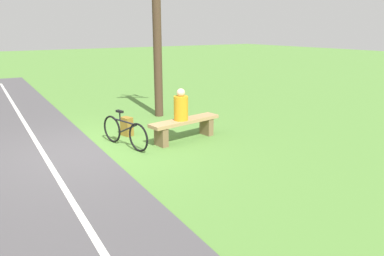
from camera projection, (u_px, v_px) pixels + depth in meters
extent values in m
plane|color=#548438|center=(90.00, 151.00, 7.89)|extent=(80.00, 80.00, 0.00)
cube|color=#A88456|center=(185.00, 121.00, 8.53)|extent=(1.91, 0.63, 0.08)
cube|color=brown|center=(206.00, 126.00, 9.03)|extent=(0.20, 0.37, 0.44)
cube|color=brown|center=(161.00, 137.00, 8.16)|extent=(0.20, 0.37, 0.44)
cylinder|color=orange|center=(181.00, 108.00, 8.37)|extent=(0.38, 0.38, 0.57)
sphere|color=beige|center=(181.00, 93.00, 8.26)|extent=(0.19, 0.19, 0.19)
torus|color=black|center=(138.00, 137.00, 7.76)|extent=(0.20, 0.64, 0.64)
torus|color=black|center=(112.00, 129.00, 8.40)|extent=(0.20, 0.64, 0.64)
cylinder|color=black|center=(124.00, 122.00, 8.01)|extent=(0.24, 0.82, 0.04)
cylinder|color=black|center=(128.00, 129.00, 7.95)|extent=(0.18, 0.60, 0.30)
cylinder|color=black|center=(120.00, 116.00, 8.08)|extent=(0.03, 0.03, 0.20)
cube|color=black|center=(120.00, 111.00, 8.05)|extent=(0.13, 0.21, 0.05)
cube|color=olive|center=(127.00, 126.00, 8.95)|extent=(0.27, 0.33, 0.47)
cube|color=#A57A2A|center=(131.00, 128.00, 9.05)|extent=(0.10, 0.20, 0.21)
cylinder|color=#473323|center=(157.00, 44.00, 10.45)|extent=(0.25, 0.25, 4.32)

